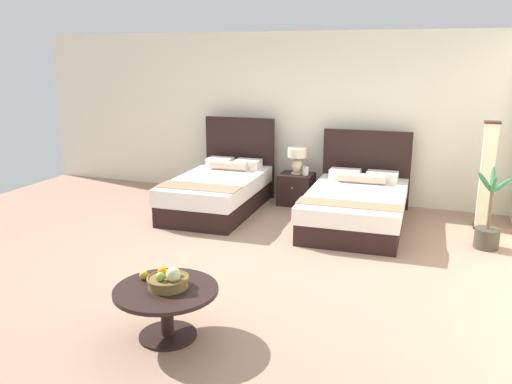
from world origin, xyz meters
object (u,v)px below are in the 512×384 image
Objects in this scene: floor_lamp_corner at (487,176)px; loose_apple at (144,275)px; coffee_table at (166,300)px; nightstand at (296,189)px; vase at (306,171)px; potted_palm at (488,229)px; bed_near_window at (219,190)px; fruit_bowl at (168,280)px; bed_near_corner at (356,205)px; table_lamp at (297,157)px.

loose_apple is at bearing -126.16° from floor_lamp_corner.
nightstand is at bearing 91.36° from coffee_table.
vase is 0.14× the size of potted_palm.
fruit_bowl is (1.15, -3.63, 0.20)m from bed_near_window.
coffee_table is (-0.05, -4.35, -0.23)m from vase.
table_lamp is (-1.09, 0.76, 0.47)m from bed_near_corner.
nightstand is at bearing -90.00° from table_lamp.
table_lamp is (1.03, 0.76, 0.45)m from bed_near_window.
potted_palm is at bearing -22.20° from table_lamp.
table_lamp reaches higher than loose_apple.
bed_near_corner is (2.12, 0.00, -0.03)m from bed_near_window.
fruit_bowl is 4.88m from floor_lamp_corner.
bed_near_corner reaches higher than coffee_table.
bed_near_window is 1.27m from nightstand.
bed_near_window is at bearing -179.95° from bed_near_corner.
fruit_bowl is 4.50× the size of loose_apple.
coffee_table is 11.14× the size of loose_apple.
fruit_bowl is at bearing -105.04° from bed_near_corner.
coffee_table is 0.32m from loose_apple.
potted_palm is at bearing -12.64° from bed_near_corner.
potted_palm is (0.02, -0.84, -0.49)m from floor_lamp_corner.
table_lamp reaches higher than nightstand.
bed_near_window reaches higher than loose_apple.
bed_near_corner reaches higher than vase.
fruit_bowl is at bearing 59.60° from coffee_table.
loose_apple is 4.35m from potted_palm.
vase is 4.36m from coffee_table.
floor_lamp_corner is at bearing -6.13° from table_lamp.
nightstand is at bearing 165.88° from vase.
coffee_table is (-0.99, -3.65, 0.05)m from bed_near_corner.
bed_near_window is at bearing 107.22° from coffee_table.
table_lamp is at bearing 91.35° from coffee_table.
bed_near_corner is 1.20m from vase.
floor_lamp_corner is at bearing 6.96° from bed_near_window.
loose_apple is 4.98m from floor_lamp_corner.
floor_lamp_corner is at bearing 15.39° from bed_near_corner.
bed_near_window is 2.12m from bed_near_corner.
bed_near_corner is at bearing 70.50° from loose_apple.
coffee_table is at bearing -88.65° from table_lamp.
vase is 4.33m from fruit_bowl.
bed_near_window is 3.85m from floor_lamp_corner.
table_lamp is (0.00, 0.02, 0.51)m from nightstand.
floor_lamp_corner is at bearing 57.05° from fruit_bowl.
fruit_bowl reaches higher than nightstand.
nightstand is 6.66× the size of loose_apple.
table_lamp is 0.28× the size of floor_lamp_corner.
potted_palm reaches higher than loose_apple.
floor_lamp_corner is (2.77, -0.30, -0.02)m from table_lamp.
vase is at bearing -14.12° from nightstand.
coffee_table is at bearing -120.40° from fruit_bowl.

